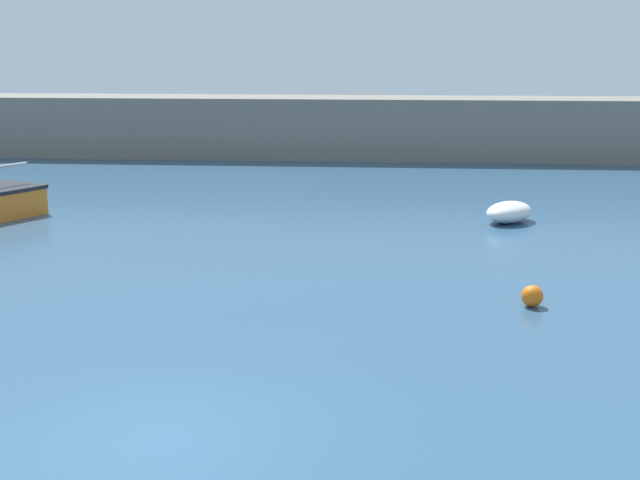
% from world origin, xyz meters
% --- Properties ---
extents(ground_plane, '(120.00, 120.00, 0.20)m').
position_xyz_m(ground_plane, '(0.00, 0.00, -0.10)').
color(ground_plane, '#2D5170').
extents(harbor_breakwater, '(45.57, 3.38, 2.87)m').
position_xyz_m(harbor_breakwater, '(0.00, 30.93, 1.43)').
color(harbor_breakwater, slate).
rests_on(harbor_breakwater, ground_plane).
extents(fishing_dinghy_green, '(2.06, 2.15, 0.66)m').
position_xyz_m(fishing_dinghy_green, '(6.97, 15.92, 0.33)').
color(fishing_dinghy_green, white).
rests_on(fishing_dinghy_green, ground_plane).
extents(mooring_buoy_orange, '(0.47, 0.47, 0.47)m').
position_xyz_m(mooring_buoy_orange, '(6.34, 6.94, 0.23)').
color(mooring_buoy_orange, orange).
rests_on(mooring_buoy_orange, ground_plane).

